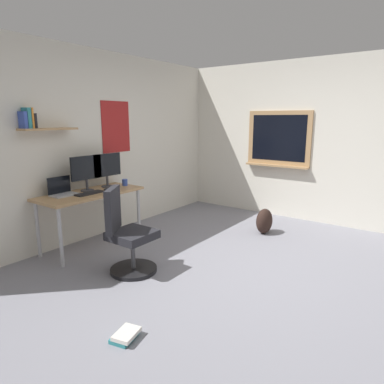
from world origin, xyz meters
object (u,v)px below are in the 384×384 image
(laptop, at_px, (62,191))
(keyboard, at_px, (90,193))
(backpack, at_px, (264,221))
(book_stack_on_floor, at_px, (126,335))
(desk, at_px, (91,198))
(monitor_primary, at_px, (86,171))
(monitor_secondary, at_px, (107,168))
(coffee_mug, at_px, (125,182))
(computer_mouse, at_px, (107,189))
(office_chair, at_px, (127,236))

(laptop, bearing_deg, keyboard, -42.58)
(backpack, distance_m, book_stack_on_floor, 2.95)
(laptop, relative_size, backpack, 0.83)
(laptop, bearing_deg, desk, -25.22)
(laptop, distance_m, keyboard, 0.33)
(desk, height_order, monitor_primary, monitor_primary)
(desk, distance_m, monitor_secondary, 0.52)
(monitor_secondary, distance_m, book_stack_on_floor, 2.59)
(monitor_secondary, height_order, coffee_mug, monitor_secondary)
(desk, xyz_separation_m, laptop, (-0.31, 0.14, 0.14))
(keyboard, bearing_deg, monitor_primary, 59.09)
(computer_mouse, distance_m, backpack, 2.31)
(keyboard, distance_m, coffee_mug, 0.65)
(laptop, bearing_deg, office_chair, -87.12)
(book_stack_on_floor, bearing_deg, office_chair, 45.79)
(computer_mouse, height_order, coffee_mug, coffee_mug)
(office_chair, distance_m, monitor_primary, 1.22)
(coffee_mug, distance_m, backpack, 2.11)
(monitor_secondary, height_order, backpack, monitor_secondary)
(keyboard, bearing_deg, monitor_secondary, 21.08)
(monitor_secondary, bearing_deg, office_chair, -121.46)
(office_chair, bearing_deg, desk, 74.80)
(monitor_primary, bearing_deg, monitor_secondary, 0.00)
(keyboard, bearing_deg, office_chair, -102.18)
(coffee_mug, height_order, book_stack_on_floor, coffee_mug)
(coffee_mug, bearing_deg, monitor_secondary, 149.70)
(desk, bearing_deg, coffee_mug, -2.41)
(desk, relative_size, keyboard, 3.67)
(monitor_primary, relative_size, keyboard, 1.25)
(desk, xyz_separation_m, keyboard, (-0.07, -0.07, 0.09))
(computer_mouse, relative_size, backpack, 0.28)
(monitor_secondary, relative_size, keyboard, 1.25)
(office_chair, relative_size, backpack, 2.56)
(office_chair, bearing_deg, keyboard, 77.82)
(monitor_primary, relative_size, coffee_mug, 5.04)
(laptop, relative_size, monitor_secondary, 0.67)
(computer_mouse, bearing_deg, desk, 160.68)
(laptop, xyz_separation_m, book_stack_on_floor, (-0.79, -1.94, -0.76))
(desk, height_order, monitor_secondary, monitor_secondary)
(keyboard, height_order, book_stack_on_floor, keyboard)
(laptop, relative_size, coffee_mug, 3.37)
(coffee_mug, height_order, backpack, coffee_mug)
(monitor_primary, distance_m, computer_mouse, 0.35)
(backpack, xyz_separation_m, book_stack_on_floor, (-2.94, -0.19, -0.15))
(book_stack_on_floor, bearing_deg, computer_mouse, 52.71)
(desk, relative_size, monitor_secondary, 2.92)
(office_chair, relative_size, laptop, 3.06)
(desk, distance_m, book_stack_on_floor, 2.20)
(desk, relative_size, book_stack_on_floor, 5.59)
(laptop, xyz_separation_m, monitor_secondary, (0.68, -0.05, 0.22))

